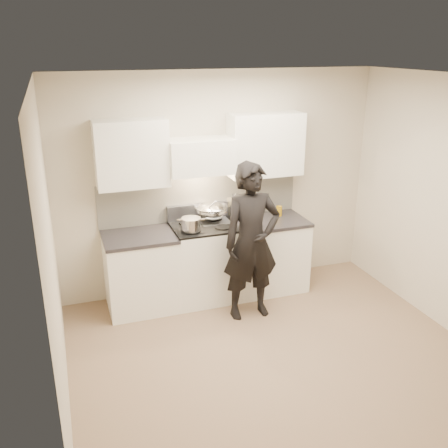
% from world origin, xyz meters
% --- Properties ---
extents(ground_plane, '(4.00, 4.00, 0.00)m').
position_xyz_m(ground_plane, '(0.00, 0.00, 0.00)').
color(ground_plane, '#80624A').
extents(room_shell, '(4.04, 3.54, 2.70)m').
position_xyz_m(room_shell, '(-0.06, 0.37, 1.60)').
color(room_shell, beige).
rests_on(room_shell, ground).
extents(stove, '(0.76, 0.65, 0.96)m').
position_xyz_m(stove, '(-0.30, 1.42, 0.47)').
color(stove, white).
rests_on(stove, ground).
extents(counter_right, '(0.92, 0.67, 0.92)m').
position_xyz_m(counter_right, '(0.53, 1.43, 0.46)').
color(counter_right, white).
rests_on(counter_right, ground).
extents(counter_left, '(0.82, 0.67, 0.92)m').
position_xyz_m(counter_left, '(-1.08, 1.43, 0.46)').
color(counter_left, white).
rests_on(counter_left, ground).
extents(wok, '(0.40, 0.50, 0.32)m').
position_xyz_m(wok, '(-0.16, 1.57, 1.07)').
color(wok, silver).
rests_on(wok, stove).
extents(stock_pot, '(0.31, 0.28, 0.15)m').
position_xyz_m(stock_pot, '(-0.50, 1.28, 1.03)').
color(stock_pot, silver).
rests_on(stock_pot, stove).
extents(utensil_crock, '(0.12, 0.12, 0.31)m').
position_xyz_m(utensil_crock, '(0.16, 1.61, 1.02)').
color(utensil_crock, '#9194A5').
rests_on(utensil_crock, counter_right).
extents(spice_jar, '(0.04, 0.04, 0.10)m').
position_xyz_m(spice_jar, '(0.42, 1.64, 0.97)').
color(spice_jar, orange).
rests_on(spice_jar, counter_right).
extents(oil_glass, '(0.07, 0.07, 0.13)m').
position_xyz_m(oil_glass, '(0.72, 1.52, 0.98)').
color(oil_glass, '#AF7F0C').
rests_on(oil_glass, counter_right).
extents(person, '(0.66, 0.44, 1.80)m').
position_xyz_m(person, '(0.07, 0.86, 0.90)').
color(person, black).
rests_on(person, ground).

